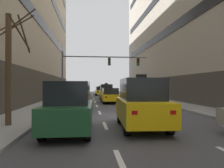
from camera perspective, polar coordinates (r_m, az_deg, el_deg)
The scene contains 29 objects.
ground_plane at distance 13.79m, azimuth 3.93°, elevation -8.38°, with size 120.00×120.00×0.00m, color #424247.
sidewalk_left at distance 14.10m, azimuth -22.27°, elevation -7.88°, with size 2.93×80.00×0.14m, color gray.
sidewalk_right at distance 16.10m, azimuth 26.62°, elevation -6.93°, with size 2.93×80.00×0.14m, color gray.
lane_stripe_l1_s2 at distance 5.82m, azimuth 2.24°, elevation -19.56°, with size 0.16×2.00×0.01m, color silver.
lane_stripe_l1_s3 at distance 10.64m, azimuth -1.81°, elevation -10.74°, with size 0.16×2.00×0.01m, color silver.
lane_stripe_l1_s4 at distance 15.58m, azimuth -3.24°, elevation -7.44°, with size 0.16×2.00×0.01m, color silver.
lane_stripe_l1_s5 at distance 20.54m, azimuth -3.98°, elevation -5.73°, with size 0.16×2.00×0.01m, color silver.
lane_stripe_l1_s6 at distance 25.52m, azimuth -4.43°, elevation -4.69°, with size 0.16×2.00×0.01m, color silver.
lane_stripe_l1_s7 at distance 30.51m, azimuth -4.73°, elevation -3.98°, with size 0.16×2.00×0.01m, color silver.
lane_stripe_l1_s8 at distance 35.50m, azimuth -4.94°, elevation -3.48°, with size 0.16×2.00×0.01m, color silver.
lane_stripe_l1_s9 at distance 40.49m, azimuth -5.10°, elevation -3.10°, with size 0.16×2.00×0.01m, color silver.
lane_stripe_l1_s10 at distance 45.48m, azimuth -5.23°, elevation -2.80°, with size 0.16×2.00×0.01m, color silver.
lane_stripe_l2_s3 at distance 11.34m, azimuth 14.79°, elevation -10.08°, with size 0.16×2.00×0.01m, color silver.
lane_stripe_l2_s4 at distance 16.06m, azimuth 8.32°, elevation -7.22°, with size 0.16×2.00×0.01m, color silver.
lane_stripe_l2_s5 at distance 20.91m, azimuth 4.86°, elevation -5.63°, with size 0.16×2.00×0.01m, color silver.
lane_stripe_l2_s6 at distance 25.82m, azimuth 2.71°, elevation -4.64°, with size 0.16×2.00×0.01m, color silver.
lane_stripe_l2_s7 at distance 30.76m, azimuth 1.26°, elevation -3.95°, with size 0.16×2.00×0.01m, color silver.
lane_stripe_l2_s8 at distance 35.71m, azimuth 0.21°, elevation -3.46°, with size 0.16×2.00×0.01m, color silver.
lane_stripe_l2_s9 at distance 40.68m, azimuth -0.59°, elevation -3.09°, with size 0.16×2.00×0.01m, color silver.
lane_stripe_l2_s10 at distance 45.65m, azimuth -1.21°, elevation -2.79°, with size 0.16×2.00×0.01m, color silver.
taxi_driving_0 at distance 25.07m, azimuth -8.37°, elevation -2.94°, with size 2.00×4.40×1.80m.
taxi_driving_1 at distance 23.79m, azimuth -0.47°, elevation -3.05°, with size 1.84×4.39×1.83m.
taxi_driving_2 at distance 34.29m, azimuth -7.52°, elevation -1.85°, with size 2.00×4.39×2.27m.
taxi_driving_3 at distance 30.70m, azimuth -1.51°, elevation -2.02°, with size 1.90×4.35×2.27m.
taxi_driving_4 at distance 9.94m, azimuth 7.62°, elevation -5.04°, with size 2.15×4.69×2.41m.
taxi_driving_5 at distance 42.38m, azimuth -3.04°, elevation -1.83°, with size 2.09×4.68×1.92m.
car_driving_6 at distance 9.05m, azimuth -10.97°, elevation -6.00°, with size 1.93×4.34×2.07m.
traffic_signal_0 at distance 24.34m, azimuth -4.58°, elevation 4.70°, with size 9.44×0.35×5.53m.
street_tree_0 at distance 10.93m, azimuth -25.15°, elevation 4.64°, with size 1.88×1.95×5.51m.
Camera 1 is at (-2.41, -13.44, 1.91)m, focal length 35.10 mm.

